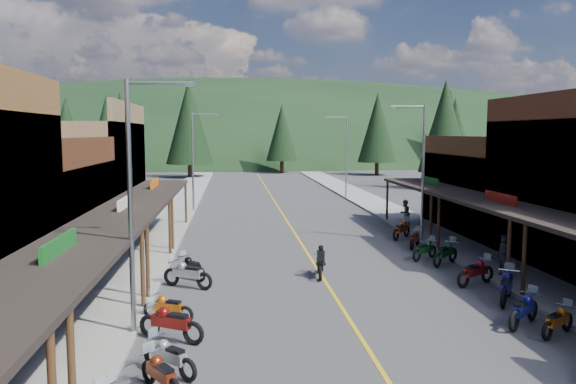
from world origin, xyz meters
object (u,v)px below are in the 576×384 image
object	(u,v)px
pine_3	(282,132)
bike_east_10	(415,238)
bike_west_7	(188,272)
bike_east_9	(425,249)
streetlight_2	(421,166)
pine_2	(189,122)
rider_on_bike	(320,264)
pine_9	(454,133)
bike_west_3	(161,373)
bike_east_11	(402,228)
pine_6	(539,133)
bike_west_6	(168,306)
pine_11	(445,126)
bike_west_5	(171,321)
bike_east_6	(506,285)
pedestrian_east_a	(503,255)
bike_west_8	(191,266)
streetlight_0	(135,196)
pine_8	(66,137)
bike_east_7	(476,271)
streetlight_3	(345,153)
pine_5	(449,124)
pedestrian_east_b	(405,213)
shop_east_3	(504,192)
pine_10	(121,130)
pine_4	(377,127)
bike_east_4	(558,320)
bike_west_4	(169,355)
shop_west_3	(69,181)
bike_east_8	(445,252)
pine_1	(107,128)
streetlight_1	(195,157)
shop_west_2	(7,222)
pine_7	(67,128)

from	to	relation	value
pine_3	bike_east_10	distance (m)	59.99
bike_west_7	bike_east_9	bearing A→B (deg)	-40.02
streetlight_2	pine_2	size ratio (longest dim) A/B	0.57
pine_2	rider_on_bike	xyz separation A→B (m)	(9.90, -57.40, -7.39)
pine_9	bike_west_3	xyz separation A→B (m)	(-29.74, -55.17, -5.83)
pine_2	bike_east_11	distance (m)	52.03
pine_6	bike_west_6	distance (m)	86.51
pine_11	bike_west_5	distance (m)	51.98
bike_east_6	bike_west_3	bearing A→B (deg)	-118.63
pedestrian_east_a	bike_east_9	bearing A→B (deg)	-164.82
pine_11	bike_east_11	xyz separation A→B (m)	(-13.77, -28.88, -6.56)
bike_west_8	bike_east_9	bearing A→B (deg)	-25.78
streetlight_0	pine_8	bearing A→B (deg)	108.11
bike_east_6	bike_east_7	world-z (taller)	bike_east_6
bike_west_6	bike_west_7	size ratio (longest dim) A/B	0.81
streetlight_3	pine_5	bearing A→B (deg)	57.22
pine_6	pedestrian_east_b	distance (m)	64.02
pine_8	pine_2	bearing A→B (deg)	56.31
shop_east_3	pine_10	distance (m)	50.24
streetlight_2	bike_east_6	world-z (taller)	streetlight_2
streetlight_2	pine_4	distance (m)	53.23
pine_2	bike_east_4	size ratio (longest dim) A/B	7.51
pine_11	bike_west_8	distance (m)	45.67
bike_west_5	bike_east_6	bearing A→B (deg)	-48.06
streetlight_0	pine_4	world-z (taller)	pine_4
pine_11	bike_east_7	distance (m)	42.26
pine_9	bike_west_4	bearing A→B (deg)	-118.74
pine_4	shop_west_3	bearing A→B (deg)	-123.13
bike_west_3	bike_east_8	distance (m)	17.34
pine_3	pine_5	size ratio (longest dim) A/B	0.79
streetlight_0	pine_8	world-z (taller)	pine_8
shop_west_3	bike_east_7	bearing A→B (deg)	-32.44
bike_west_6	pine_5	bearing A→B (deg)	-2.52
bike_east_4	bike_east_7	world-z (taller)	bike_east_7
pine_1	pine_11	bearing A→B (deg)	-36.03
pine_8	pedestrian_east_a	world-z (taller)	pine_8
pine_10	bike_east_7	world-z (taller)	pine_10
pine_8	bike_west_4	xyz separation A→B (m)	(16.35, -49.07, -5.42)
pine_2	bike_west_5	world-z (taller)	pine_2
shop_west_3	shop_east_3	size ratio (longest dim) A/B	1.00
pine_5	bike_west_3	xyz separation A→B (m)	(-39.74, -82.17, -7.44)
shop_east_3	streetlight_1	distance (m)	23.39
shop_west_3	bike_west_4	xyz separation A→B (m)	(8.13, -20.37, -2.96)
bike_east_8	pedestrian_east_b	world-z (taller)	pedestrian_east_b
pine_1	bike_east_10	world-z (taller)	pine_1
bike_west_3	pine_8	bearing A→B (deg)	74.27
pine_3	bike_west_8	xyz separation A→B (m)	(-9.79, -65.11, -5.92)
pine_4	rider_on_bike	xyz separation A→B (m)	(-18.10, -59.40, -6.64)
rider_on_bike	shop_west_2	bearing A→B (deg)	-176.70
bike_east_10	pine_7	bearing A→B (deg)	149.77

